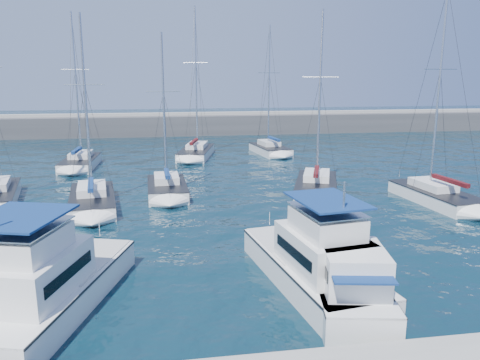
{
  "coord_description": "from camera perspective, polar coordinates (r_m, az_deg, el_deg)",
  "views": [
    {
      "loc": [
        -2.4,
        -22.94,
        9.26
      ],
      "look_at": [
        1.97,
        4.48,
        3.0
      ],
      "focal_mm": 35.0,
      "sensor_mm": 36.0,
      "label": 1
    }
  ],
  "objects": [
    {
      "name": "ground",
      "position": [
        24.86,
        -2.9,
        -9.19
      ],
      "size": [
        220.0,
        220.0,
        0.0
      ],
      "primitive_type": "plane",
      "color": "black",
      "rests_on": "ground"
    },
    {
      "name": "breakwater",
      "position": [
        75.43,
        -7.22,
        6.36
      ],
      "size": [
        160.0,
        6.0,
        4.45
      ],
      "color": "#424244",
      "rests_on": "ground"
    },
    {
      "name": "motor_yacht_port_inner",
      "position": [
        20.51,
        -23.19,
        -11.73
      ],
      "size": [
        6.52,
        10.24,
        4.69
      ],
      "rotation": [
        0.0,
        0.0,
        -0.29
      ],
      "color": "silver",
      "rests_on": "ground"
    },
    {
      "name": "motor_yacht_stbd_inner",
      "position": [
        21.23,
        9.1,
        -9.97
      ],
      "size": [
        4.6,
        9.76,
        4.69
      ],
      "rotation": [
        0.0,
        0.0,
        0.15
      ],
      "color": "silver",
      "rests_on": "ground"
    },
    {
      "name": "motor_yacht_stbd_outer",
      "position": [
        19.68,
        13.17,
        -12.65
      ],
      "size": [
        3.87,
        6.61,
        3.2
      ],
      "rotation": [
        0.0,
        0.0,
        -0.18
      ],
      "color": "white",
      "rests_on": "ground"
    },
    {
      "name": "sailboat_mid_b",
      "position": [
        35.08,
        -17.55,
        -2.35
      ],
      "size": [
        4.1,
        8.49,
        13.72
      ],
      "rotation": [
        0.0,
        0.0,
        0.13
      ],
      "color": "white",
      "rests_on": "ground"
    },
    {
      "name": "sailboat_mid_c",
      "position": [
        37.3,
        -8.9,
        -1.01
      ],
      "size": [
        3.21,
        6.89,
        12.74
      ],
      "rotation": [
        0.0,
        0.0,
        0.04
      ],
      "color": "silver",
      "rests_on": "ground"
    },
    {
      "name": "sailboat_mid_d",
      "position": [
        38.36,
        9.28,
        -0.64
      ],
      "size": [
        5.71,
        8.65,
        14.53
      ],
      "rotation": [
        0.0,
        0.0,
        -0.35
      ],
      "color": "white",
      "rests_on": "ground"
    },
    {
      "name": "sailboat_mid_e",
      "position": [
        37.55,
        22.77,
        -1.75
      ],
      "size": [
        3.88,
        8.21,
        15.49
      ],
      "rotation": [
        0.0,
        0.0,
        0.11
      ],
      "color": "white",
      "rests_on": "ground"
    },
    {
      "name": "sailboat_back_a",
      "position": [
        50.58,
        -18.88,
        2.09
      ],
      "size": [
        3.33,
        7.74,
        15.68
      ],
      "rotation": [
        0.0,
        0.0,
        -0.04
      ],
      "color": "silver",
      "rests_on": "ground"
    },
    {
      "name": "sailboat_back_b",
      "position": [
        54.41,
        -5.34,
        3.43
      ],
      "size": [
        5.07,
        9.2,
        17.05
      ],
      "rotation": [
        0.0,
        0.0,
        -0.23
      ],
      "color": "white",
      "rests_on": "ground"
    },
    {
      "name": "sailboat_back_c",
      "position": [
        56.32,
        3.68,
        3.77
      ],
      "size": [
        4.02,
        7.51,
        15.22
      ],
      "rotation": [
        0.0,
        0.0,
        0.14
      ],
      "color": "silver",
      "rests_on": "ground"
    }
  ]
}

